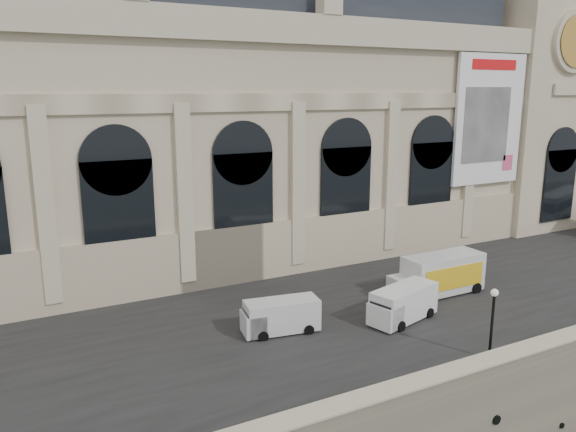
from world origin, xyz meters
name	(u,v)px	position (x,y,z in m)	size (l,w,h in m)	color
quay	(231,267)	(0.00, 35.00, 3.00)	(160.00, 70.00, 6.00)	gray
street	(335,305)	(0.00, 14.00, 6.03)	(160.00, 24.00, 0.06)	#2D2D2D
parapet	(466,375)	(0.00, 0.60, 6.62)	(160.00, 1.40, 1.21)	gray
museum	(183,115)	(-5.98, 30.86, 19.72)	(69.00, 18.70, 29.10)	beige
clock_pavilion	(517,77)	(34.00, 27.93, 23.42)	(13.00, 14.72, 36.70)	beige
van_b	(401,305)	(2.38, 9.18, 7.27)	(5.92, 3.46, 2.48)	white
van_c	(277,317)	(-6.14, 11.56, 7.17)	(5.39, 2.76, 2.29)	silver
box_truck	(438,275)	(8.45, 12.06, 7.63)	(8.02, 2.88, 3.23)	silver
lamp_right	(492,325)	(3.53, 2.18, 8.24)	(0.46, 0.46, 4.51)	black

